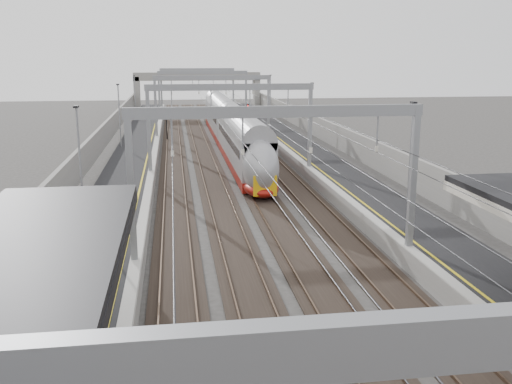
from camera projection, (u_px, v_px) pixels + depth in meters
name	position (u px, v px, depth m)	size (l,w,h in m)	color
platform_left	(131.00, 170.00, 46.94)	(4.00, 120.00, 1.00)	black
platform_right	(320.00, 165.00, 49.17)	(4.00, 120.00, 1.00)	black
tracks	(228.00, 173.00, 48.16)	(11.40, 140.00, 0.20)	black
overhead_line	(220.00, 95.00, 53.11)	(13.00, 140.00, 6.60)	gray
overbridge	(197.00, 81.00, 99.87)	(22.00, 2.20, 6.90)	gray
wall_left	(90.00, 158.00, 46.23)	(0.30, 120.00, 3.20)	gray
wall_right	(356.00, 152.00, 49.36)	(0.30, 120.00, 3.20)	gray
train	(232.00, 133.00, 58.42)	(2.53, 46.05, 4.00)	maroon
signal_green	(167.00, 120.00, 66.30)	(0.32, 0.32, 3.48)	black
signal_red_near	(231.00, 112.00, 75.38)	(0.32, 0.32, 3.48)	black
signal_red_far	(248.00, 112.00, 75.41)	(0.32, 0.32, 3.48)	black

